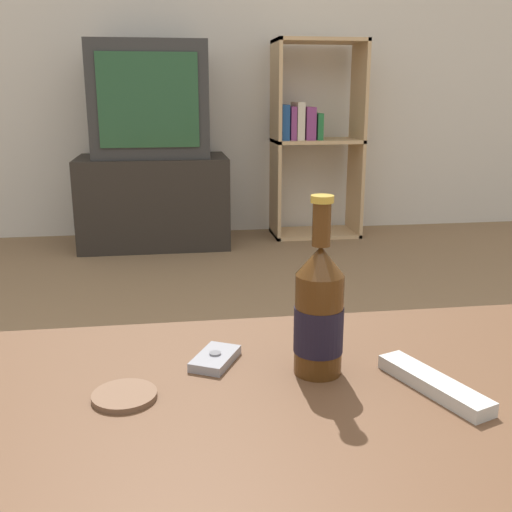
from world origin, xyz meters
The scene contains 9 objects.
back_wall centered at (0.00, 3.02, 1.30)m, with size 8.00×0.05×2.60m.
coffee_table centered at (0.00, 0.00, 0.37)m, with size 1.04×0.64×0.45m.
tv_stand centered at (-0.26, 2.71, 0.25)m, with size 0.83×0.48×0.50m.
television centered at (-0.26, 2.71, 0.81)m, with size 0.63×0.40×0.61m.
bookshelf centered at (0.67, 2.81, 0.60)m, with size 0.52×0.30×1.14m.
beer_bottle centered at (0.03, 0.09, 0.54)m, with size 0.07×0.07×0.27m.
cell_phone centered at (-0.12, 0.14, 0.45)m, with size 0.09×0.10×0.02m.
remote_control centered at (0.18, 0.01, 0.46)m, with size 0.10×0.19×0.02m.
coaster centered at (-0.25, 0.05, 0.45)m, with size 0.09×0.09×0.01m.
Camera 1 is at (-0.18, -0.71, 0.85)m, focal length 42.00 mm.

